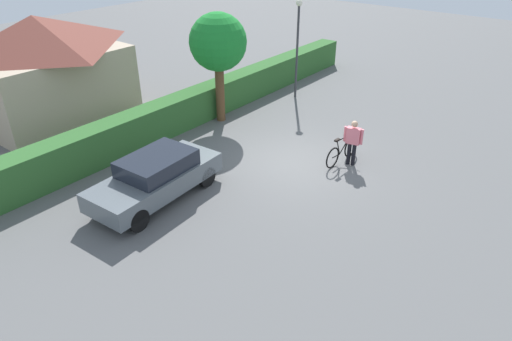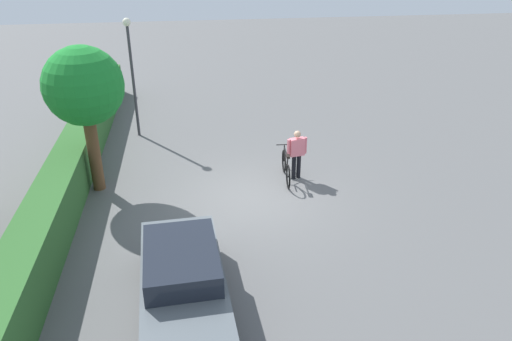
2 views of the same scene
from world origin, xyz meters
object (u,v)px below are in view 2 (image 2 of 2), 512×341
at_px(person_rider, 297,151).
at_px(tree_kerbside, 84,88).
at_px(parked_car_near, 183,278).
at_px(street_lamp, 131,62).
at_px(bicycle, 286,168).

distance_m(person_rider, tree_kerbside, 6.29).
bearing_deg(parked_car_near, street_lamp, 9.51).
bearing_deg(person_rider, street_lamp, 50.09).
height_order(person_rider, tree_kerbside, tree_kerbside).
xyz_separation_m(parked_car_near, bicycle, (5.29, -3.12, -0.32)).
height_order(parked_car_near, street_lamp, street_lamp).
relative_size(parked_car_near, bicycle, 2.29).
xyz_separation_m(person_rider, tree_kerbside, (0.14, 5.91, 2.17)).
xyz_separation_m(person_rider, street_lamp, (4.22, 5.04, 1.83)).
height_order(parked_car_near, person_rider, person_rider).
bearing_deg(bicycle, person_rider, -81.77).
distance_m(parked_car_near, street_lamp, 9.89).
distance_m(parked_car_near, bicycle, 6.15).
relative_size(parked_car_near, person_rider, 2.65).
bearing_deg(tree_kerbside, bicycle, -91.89).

